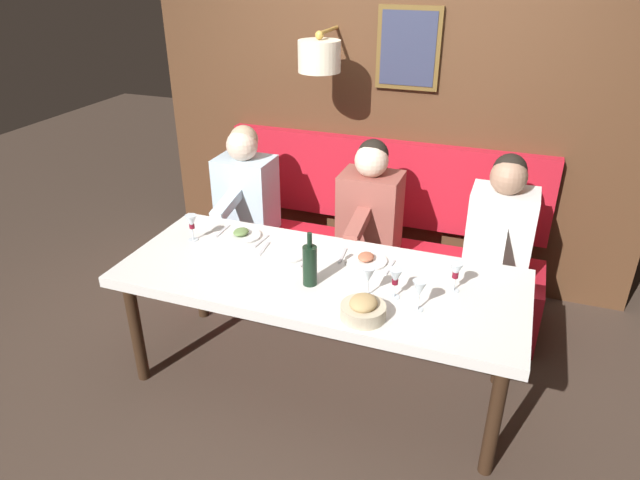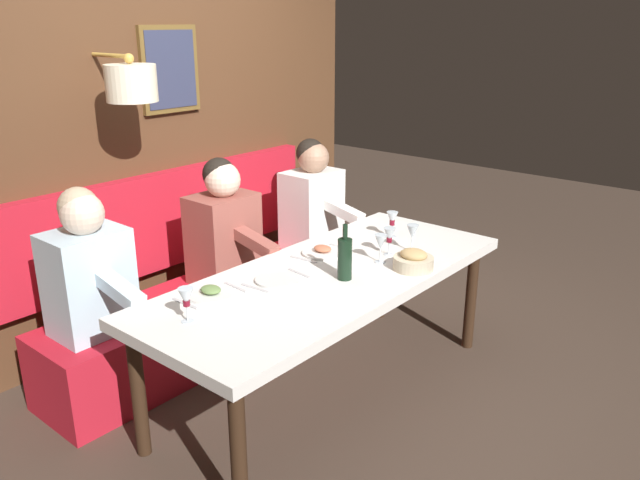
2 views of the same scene
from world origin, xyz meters
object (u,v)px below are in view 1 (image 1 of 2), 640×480
wine_glass_3 (191,223)px  wine_bottle (310,265)px  wine_glass_2 (419,289)px  diner_near (370,202)px  wine_glass_0 (395,278)px  bread_bowl (363,309)px  dining_table (319,284)px  wine_glass_1 (456,271)px  diner_nearest (502,221)px  wine_glass_4 (368,276)px  diner_middle (245,184)px

wine_glass_3 → wine_bottle: size_ratio=0.55×
wine_glass_2 → diner_near: bearing=27.2°
wine_glass_2 → wine_bottle: bearing=85.8°
wine_glass_0 → wine_glass_2: 0.15m
wine_glass_0 → wine_glass_3: 1.32m
wine_glass_2 → bread_bowl: (-0.16, 0.23, -0.07)m
dining_table → wine_glass_1: size_ratio=13.50×
wine_glass_2 → wine_glass_0: bearing=62.6°
wine_glass_0 → diner_nearest: bearing=-24.7°
wine_glass_4 → wine_bottle: 0.32m
wine_glass_1 → wine_glass_4: (-0.20, 0.41, 0.00)m
diner_nearest → bread_bowl: bearing=155.5°
dining_table → wine_glass_2: wine_glass_2 is taller
wine_glass_4 → wine_glass_1: bearing=-64.0°
dining_table → diner_near: bearing=-2.4°
diner_nearest → diner_near: bearing=90.0°
diner_near → bread_bowl: diner_near is taller
wine_glass_0 → wine_glass_3: size_ratio=1.00×
wine_bottle → diner_middle: bearing=41.5°
wine_glass_2 → wine_bottle: size_ratio=0.55×
diner_middle → wine_glass_4: (-1.00, -1.20, 0.04)m
dining_table → wine_bottle: wine_bottle is taller
dining_table → wine_glass_2: size_ratio=13.50×
diner_middle → bread_bowl: diner_middle is taller
wine_glass_4 → diner_nearest: bearing=-30.0°
diner_near → wine_bottle: bearing=177.3°
wine_glass_1 → wine_glass_4: bearing=116.0°
diner_nearest → wine_bottle: size_ratio=2.64×
wine_glass_3 → diner_nearest: bearing=-66.3°
wine_glass_4 → bread_bowl: 0.21m
dining_table → diner_middle: (0.88, 0.89, 0.14)m
diner_nearest → bread_bowl: (-1.20, 0.55, -0.03)m
diner_middle → bread_bowl: (-1.20, -1.23, -0.03)m
wine_glass_0 → wine_glass_1: 0.32m
diner_near → bread_bowl: 1.24m
wine_glass_4 → wine_glass_0: bearing=-76.6°
diner_nearest → diner_middle: bearing=90.0°
diner_middle → diner_nearest: bearing=-90.0°
wine_glass_0 → wine_glass_4: same height
wine_glass_2 → bread_bowl: wine_glass_2 is taller
dining_table → wine_glass_3: 0.89m
diner_nearest → bread_bowl: size_ratio=3.60×
bread_bowl → diner_near: bearing=14.2°
diner_nearest → wine_glass_4: 1.16m
wine_glass_4 → bread_bowl: (-0.20, -0.03, -0.07)m
dining_table → bread_bowl: bearing=-133.0°
wine_glass_2 → wine_glass_4: size_ratio=1.00×
dining_table → diner_nearest: bearing=-45.1°
diner_near → diner_nearest: bearing=-90.0°
wine_bottle → bread_bowl: wine_bottle is taller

